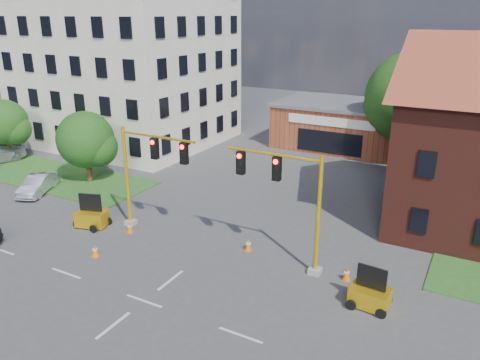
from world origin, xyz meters
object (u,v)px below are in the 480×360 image
Objects in this scene: signal_mast_west at (148,169)px; trailer_west at (92,217)px; trailer_east at (370,295)px; pickup_white at (433,208)px; signal_mast_east at (287,195)px.

signal_mast_west reaches higher than trailer_west.
signal_mast_west is 3.00× the size of trailer_west.
pickup_white is at bearing 88.60° from trailer_east.
trailer_west is (-12.25, -1.30, -3.28)m from signal_mast_east.
trailer_east is at bearing -19.03° from trailer_west.
trailer_east reaches higher than pickup_white.
trailer_west is at bearing -159.87° from signal_mast_west.
trailer_east is at bearing -6.47° from signal_mast_west.
signal_mast_east is at bearing 152.18° from pickup_white.
signal_mast_west is 8.71m from signal_mast_east.
trailer_west is 21.32m from pickup_white.
signal_mast_east is at bearing 166.56° from trailer_east.
signal_mast_west is 5.00m from trailer_west.
trailer_west is at bearing -173.96° from signal_mast_east.
pickup_white is (18.14, 11.20, 0.08)m from trailer_west.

